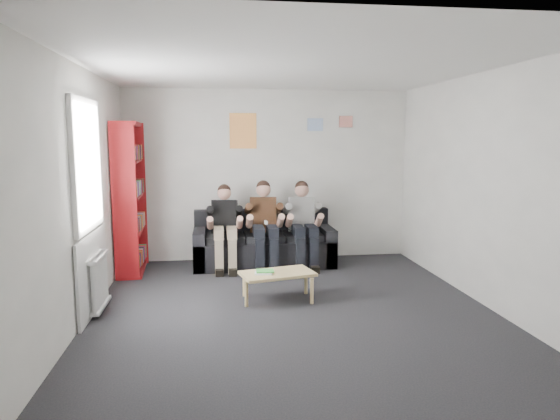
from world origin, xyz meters
name	(u,v)px	position (x,y,z in m)	size (l,w,h in m)	color
room_shell	(293,192)	(0.00, 0.00, 1.35)	(5.00, 5.00, 5.00)	black
sofa	(263,245)	(-0.12, 2.10, 0.29)	(2.12, 0.87, 0.82)	black
bookshelf	(131,198)	(-2.06, 1.93, 1.08)	(0.32, 0.97, 2.16)	maroon
coffee_table	(277,276)	(-0.13, 0.35, 0.30)	(0.86, 0.47, 0.34)	#D2B679
game_cases	(264,272)	(-0.29, 0.32, 0.36)	(0.23, 0.19, 0.03)	silver
person_left	(225,227)	(-0.72, 1.90, 0.63)	(0.38, 0.81, 1.25)	black
person_middle	(265,225)	(-0.12, 1.90, 0.65)	(0.40, 0.86, 1.31)	#452817
person_right	(303,225)	(0.47, 1.90, 0.64)	(0.40, 0.85, 1.29)	white
radiator	(100,281)	(-2.15, 0.20, 0.35)	(0.10, 0.64, 0.60)	white
window	(90,222)	(-2.22, 0.20, 1.03)	(0.05, 1.30, 2.36)	white
poster_large	(243,131)	(-0.40, 2.49, 2.05)	(0.42, 0.01, 0.55)	#EAB852
poster_blue	(315,125)	(0.75, 2.49, 2.15)	(0.25, 0.01, 0.20)	#3C78CD
poster_pink	(346,122)	(1.25, 2.49, 2.20)	(0.22, 0.01, 0.18)	#B83994
poster_sign	(204,118)	(-1.00, 2.49, 2.25)	(0.20, 0.01, 0.14)	silver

